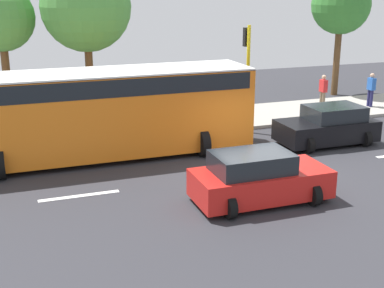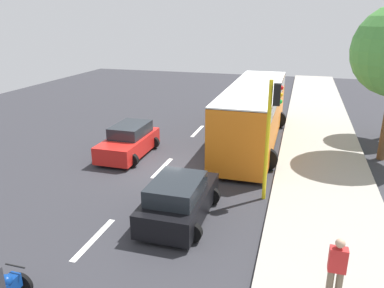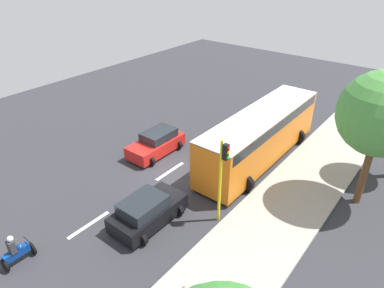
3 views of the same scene
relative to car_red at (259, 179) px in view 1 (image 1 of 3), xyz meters
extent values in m
cube|color=#2D2D33|center=(2.16, -1.13, -0.76)|extent=(40.00, 60.00, 0.10)
cube|color=#9E998E|center=(9.16, -1.13, -0.63)|extent=(4.00, 60.00, 0.15)
cube|color=white|center=(2.16, -1.13, -0.70)|extent=(0.20, 2.40, 0.01)
cube|color=white|center=(2.16, 4.87, -0.70)|extent=(0.20, 2.40, 0.01)
cube|color=red|center=(0.00, -0.07, -0.15)|extent=(1.75, 3.96, 0.80)
cube|color=#1E2328|center=(0.00, 0.24, 0.53)|extent=(1.47, 2.22, 0.56)
cylinder|color=black|center=(0.77, -1.38, -0.39)|extent=(0.64, 0.22, 0.64)
cylinder|color=black|center=(-0.77, -1.38, -0.39)|extent=(0.64, 0.22, 0.64)
cylinder|color=black|center=(0.77, 1.23, -0.39)|extent=(0.64, 0.22, 0.64)
cylinder|color=black|center=(-0.77, 1.23, -0.39)|extent=(0.64, 0.22, 0.64)
cube|color=black|center=(4.30, -5.12, -0.15)|extent=(1.84, 3.86, 0.80)
cube|color=#1E2328|center=(4.30, -5.43, 0.53)|extent=(1.55, 2.16, 0.56)
cylinder|color=black|center=(3.49, -3.85, -0.39)|extent=(0.64, 0.22, 0.64)
cylinder|color=black|center=(5.11, -3.85, -0.39)|extent=(0.64, 0.22, 0.64)
cylinder|color=black|center=(3.49, -6.40, -0.39)|extent=(0.64, 0.22, 0.64)
cylinder|color=black|center=(5.11, -6.40, -0.39)|extent=(0.64, 0.22, 0.64)
cube|color=orange|center=(5.60, 3.53, 0.94)|extent=(2.50, 11.00, 2.90)
cube|color=black|center=(5.60, 3.53, 2.04)|extent=(2.52, 10.56, 0.60)
cube|color=white|center=(5.60, 3.53, 2.41)|extent=(2.50, 11.00, 0.08)
cylinder|color=black|center=(4.50, 7.05, -0.21)|extent=(1.00, 0.30, 1.00)
cylinder|color=black|center=(4.50, 0.01, -0.21)|extent=(1.00, 0.30, 1.00)
cylinder|color=black|center=(6.70, 0.01, -0.21)|extent=(1.00, 0.30, 1.00)
cylinder|color=#72604C|center=(8.95, -8.05, -0.13)|extent=(0.16, 0.16, 0.85)
cylinder|color=#72604C|center=(9.15, -8.05, -0.13)|extent=(0.16, 0.16, 0.85)
cube|color=red|center=(9.05, -8.05, 0.59)|extent=(0.40, 0.24, 0.60)
sphere|color=tan|center=(9.05, -8.05, 1.02)|extent=(0.22, 0.22, 0.22)
cylinder|color=#1E1E4C|center=(8.58, -10.60, -0.13)|extent=(0.16, 0.16, 0.85)
cylinder|color=#1E1E4C|center=(8.78, -10.60, -0.13)|extent=(0.16, 0.16, 0.85)
cube|color=#2659B2|center=(8.68, -10.60, 0.59)|extent=(0.40, 0.24, 0.60)
sphere|color=tan|center=(8.68, -10.60, 1.02)|extent=(0.22, 0.22, 0.22)
cylinder|color=yellow|center=(6.91, -2.89, 1.54)|extent=(0.14, 0.14, 4.50)
cube|color=black|center=(7.13, -2.89, 3.29)|extent=(0.24, 0.24, 0.76)
sphere|color=red|center=(7.25, -2.89, 3.53)|extent=(0.16, 0.16, 0.16)
sphere|color=#F2A50C|center=(7.25, -2.89, 3.29)|extent=(0.16, 0.16, 0.16)
sphere|color=green|center=(7.25, -2.89, 3.05)|extent=(0.16, 0.16, 0.16)
cylinder|color=brown|center=(12.71, 6.55, 1.09)|extent=(0.36, 0.36, 3.60)
sphere|color=#478C3D|center=(12.71, 6.55, 3.94)|extent=(3.01, 3.01, 3.01)
cylinder|color=brown|center=(11.89, 2.88, 1.14)|extent=(0.36, 0.36, 3.69)
sphere|color=#478C3D|center=(11.89, 2.88, 4.41)|extent=(4.09, 4.09, 4.09)
cylinder|color=brown|center=(12.38, -11.03, 1.23)|extent=(0.36, 0.36, 3.89)
sphere|color=#387F33|center=(12.38, -11.03, 4.31)|extent=(3.22, 3.22, 3.22)
camera|label=1|loc=(-12.67, 6.58, 5.39)|focal=48.99mm
camera|label=2|loc=(7.89, -15.89, 5.83)|focal=35.02mm
camera|label=3|loc=(14.03, -14.03, 11.00)|focal=32.30mm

